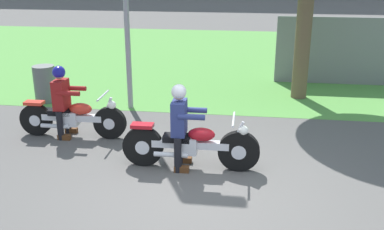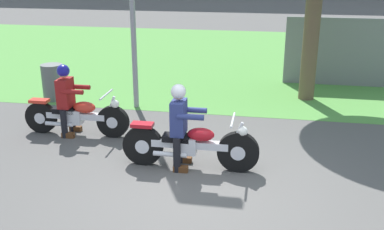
{
  "view_description": "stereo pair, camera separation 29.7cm",
  "coord_description": "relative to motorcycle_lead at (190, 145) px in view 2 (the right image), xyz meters",
  "views": [
    {
      "loc": [
        0.66,
        -5.82,
        3.29
      ],
      "look_at": [
        -0.28,
        1.04,
        0.85
      ],
      "focal_mm": 42.14,
      "sensor_mm": 36.0,
      "label": 1
    },
    {
      "loc": [
        0.96,
        -5.78,
        3.29
      ],
      "look_at": [
        -0.28,
        1.04,
        0.85
      ],
      "focal_mm": 42.14,
      "sensor_mm": 36.0,
      "label": 2
    }
  ],
  "objects": [
    {
      "name": "motorcycle_lead",
      "position": [
        0.0,
        0.0,
        0.0
      ],
      "size": [
        2.25,
        0.66,
        0.89
      ],
      "rotation": [
        0.0,
        0.0,
        0.01
      ],
      "color": "black",
      "rests_on": "ground"
    },
    {
      "name": "trash_can",
      "position": [
        -3.94,
        3.12,
        0.03
      ],
      "size": [
        0.51,
        0.51,
        0.87
      ],
      "primitive_type": "cylinder",
      "color": "#595E5B",
      "rests_on": "ground"
    },
    {
      "name": "grass_verge",
      "position": [
        0.27,
        8.68,
        -0.4
      ],
      "size": [
        60.0,
        12.0,
        0.01
      ],
      "primitive_type": "cube",
      "color": "#549342",
      "rests_on": "ground"
    },
    {
      "name": "motorcycle_follow",
      "position": [
        -2.43,
        1.05,
        -0.02
      ],
      "size": [
        2.1,
        0.66,
        0.87
      ],
      "rotation": [
        0.0,
        0.0,
        0.01
      ],
      "color": "black",
      "rests_on": "ground"
    },
    {
      "name": "ground",
      "position": [
        0.27,
        -0.84,
        -0.4
      ],
      "size": [
        120.0,
        120.0,
        0.0
      ],
      "primitive_type": "plane",
      "color": "#565451"
    },
    {
      "name": "rider_lead",
      "position": [
        -0.17,
        0.0,
        0.42
      ],
      "size": [
        0.55,
        0.48,
        1.42
      ],
      "rotation": [
        0.0,
        0.0,
        0.01
      ],
      "color": "black",
      "rests_on": "ground"
    },
    {
      "name": "rider_follow",
      "position": [
        -2.59,
        1.05,
        0.41
      ],
      "size": [
        0.55,
        0.48,
        1.39
      ],
      "rotation": [
        0.0,
        0.0,
        0.01
      ],
      "color": "black",
      "rests_on": "ground"
    }
  ]
}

